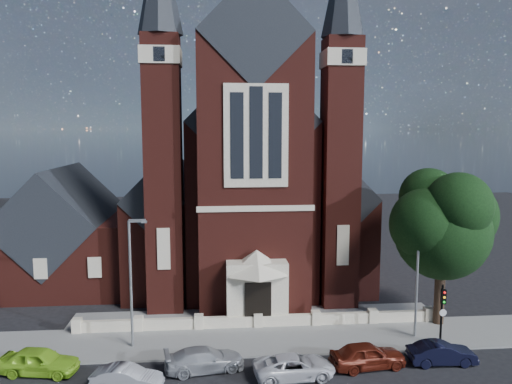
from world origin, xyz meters
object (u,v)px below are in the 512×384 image
car_lime_van (40,361)px  car_white_suv (294,367)px  traffic_signal (442,308)px  car_navy (442,353)px  street_lamp_left (132,276)px  car_dark_red (368,355)px  church (243,183)px  street_tree (446,227)px  street_lamp_right (419,269)px  car_silver_a (127,378)px  parish_hall (64,238)px  car_silver_b (205,359)px

car_lime_van → car_white_suv: (13.97, -1.62, -0.11)m
traffic_signal → car_navy: (-0.92, -2.06, -1.94)m
street_lamp_left → car_dark_red: bearing=-15.3°
car_navy → church: bearing=25.3°
street_tree → car_dark_red: (-6.92, -5.44, -6.23)m
street_lamp_right → car_navy: bearing=-90.2°
car_white_suv → car_dark_red: car_dark_red is taller
street_lamp_right → car_lime_van: bearing=-172.8°
traffic_signal → car_dark_red: traffic_signal is taller
car_silver_a → car_navy: size_ratio=0.95×
parish_hall → car_silver_b: parish_hall is taller
traffic_signal → car_navy: size_ratio=1.03×
church → car_navy: church is taller
street_lamp_left → traffic_signal: street_lamp_left is taller
car_white_suv → car_silver_a: bearing=87.8°
car_lime_van → car_silver_a: (5.09, -2.10, -0.12)m
car_white_suv → church: bearing=-2.0°
traffic_signal → car_silver_b: 14.74m
car_lime_van → car_silver_a: car_lime_van is taller
parish_hall → car_dark_red: 28.20m
car_navy → traffic_signal: bearing=-22.9°
car_lime_van → car_dark_red: bearing=-83.2°
street_lamp_left → street_lamp_right: (18.00, 0.00, 0.00)m
street_lamp_left → traffic_signal: bearing=-4.8°
car_navy → street_lamp_left: bearing=79.8°
street_tree → car_silver_b: (-16.12, -4.97, -6.31)m
church → street_tree: bearing=-53.8°
car_lime_van → car_navy: bearing=-82.4°
church → street_lamp_left: size_ratio=4.31×
car_lime_van → street_tree: bearing=-70.2°
parish_hall → traffic_signal: parish_hall is taller
car_white_suv → car_navy: size_ratio=1.15×
street_tree → car_silver_b: 18.01m
parish_hall → street_lamp_right: bearing=-28.2°
street_lamp_right → car_white_suv: street_lamp_right is taller
car_silver_b → car_navy: car_silver_b is taller
parish_hall → church: bearing=17.2°
traffic_signal → car_silver_b: bearing=-173.4°
church → car_silver_a: bearing=-107.4°
car_silver_a → car_dark_red: 13.25m
car_lime_van → car_silver_b: 9.09m
street_lamp_left → street_lamp_right: bearing=0.0°
traffic_signal → car_navy: bearing=-114.1°
car_dark_red → car_navy: car_dark_red is taller
traffic_signal → car_silver_b: traffic_signal is taller
car_silver_a → car_white_suv: size_ratio=0.83×
church → car_navy: bearing=-65.9°
car_white_suv → car_navy: car_navy is taller
street_lamp_right → traffic_signal: (0.91, -1.57, -2.02)m
traffic_signal → car_lime_van: 23.71m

